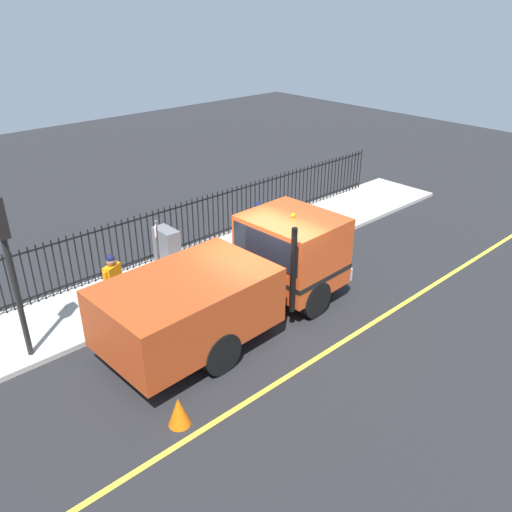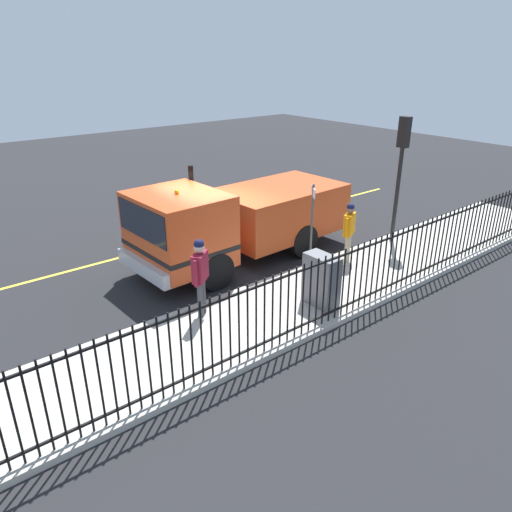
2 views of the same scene
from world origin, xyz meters
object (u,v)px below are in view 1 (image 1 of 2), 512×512
object	(u,v)px
utility_cabinet	(167,248)
street_sign	(158,253)
traffic_light_near	(6,247)
work_truck	(245,275)
traffic_cone	(179,411)
worker_standing	(258,224)
pedestrian_distant	(113,278)

from	to	relation	value
utility_cabinet	street_sign	bearing A→B (deg)	141.92
traffic_light_near	work_truck	bearing A→B (deg)	63.21
traffic_light_near	street_sign	size ratio (longest dim) A/B	1.61
traffic_cone	worker_standing	bearing A→B (deg)	-54.86
work_truck	traffic_cone	size ratio (longest dim) A/B	10.77
street_sign	worker_standing	bearing A→B (deg)	-85.42
work_truck	traffic_cone	distance (m)	3.87
worker_standing	traffic_cone	distance (m)	7.00
street_sign	traffic_cone	bearing A→B (deg)	150.93
traffic_cone	street_sign	bearing A→B (deg)	-29.07
pedestrian_distant	utility_cabinet	size ratio (longest dim) A/B	1.37
worker_standing	traffic_light_near	world-z (taller)	traffic_light_near
worker_standing	pedestrian_distant	distance (m)	4.73
utility_cabinet	traffic_cone	size ratio (longest dim) A/B	1.97
pedestrian_distant	traffic_light_near	xyz separation A→B (m)	(-0.15, 2.24, 1.62)
traffic_cone	traffic_light_near	bearing A→B (deg)	18.46
work_truck	pedestrian_distant	bearing A→B (deg)	-135.67
traffic_light_near	traffic_cone	size ratio (longest dim) A/B	6.02
work_truck	traffic_light_near	bearing A→B (deg)	-116.47
pedestrian_distant	worker_standing	bearing A→B (deg)	154.17
worker_standing	traffic_cone	size ratio (longest dim) A/B	2.91
worker_standing	street_sign	world-z (taller)	street_sign
traffic_light_near	worker_standing	bearing A→B (deg)	88.38
traffic_light_near	traffic_cone	bearing A→B (deg)	15.83
pedestrian_distant	traffic_cone	xyz separation A→B (m)	(-4.02, 0.94, -0.83)
utility_cabinet	traffic_cone	distance (m)	6.25
worker_standing	traffic_cone	world-z (taller)	worker_standing
utility_cabinet	street_sign	xyz separation A→B (m)	(-1.59, 1.24, 0.83)
work_truck	traffic_cone	bearing A→B (deg)	-63.17
traffic_light_near	pedestrian_distant	bearing A→B (deg)	91.26
traffic_cone	work_truck	bearing A→B (deg)	-60.85
traffic_light_near	utility_cabinet	xyz separation A→B (m)	(1.42, -4.59, -2.03)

